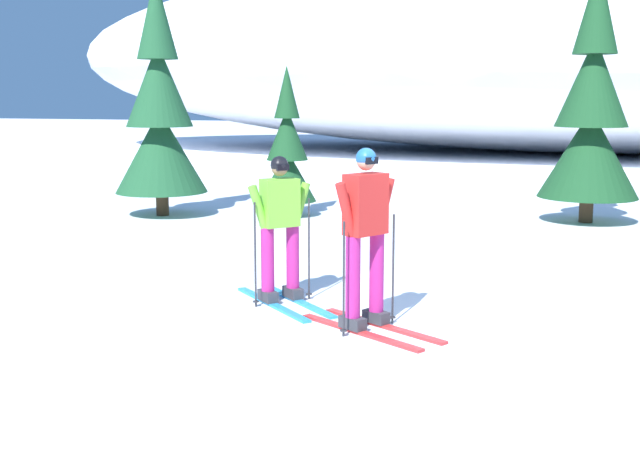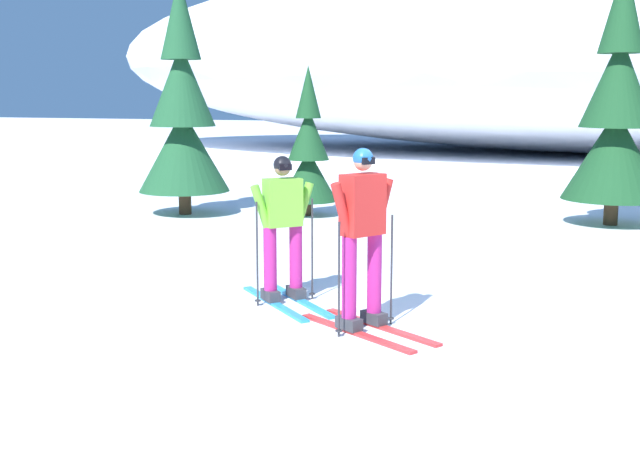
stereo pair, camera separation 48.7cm
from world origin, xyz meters
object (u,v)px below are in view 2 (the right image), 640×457
at_px(pine_tree_center_left, 308,154).
at_px(skier_lime_jacket, 283,227).
at_px(skier_red_jacket, 363,234).
at_px(pine_tree_center, 617,116).
at_px(pine_tree_far_left, 183,116).

bearing_deg(pine_tree_center_left, skier_lime_jacket, -71.71).
relative_size(skier_red_jacket, pine_tree_center, 0.39).
relative_size(skier_lime_jacket, skier_red_jacket, 0.91).
distance_m(skier_lime_jacket, skier_red_jacket, 1.41).
bearing_deg(skier_lime_jacket, pine_tree_center_left, 108.29).
distance_m(skier_lime_jacket, pine_tree_far_left, 7.32).
distance_m(pine_tree_far_left, pine_tree_center, 8.17).
distance_m(pine_tree_far_left, pine_tree_center_left, 2.59).
xyz_separation_m(skier_lime_jacket, skier_red_jacket, (1.18, -0.76, 0.11)).
bearing_deg(skier_lime_jacket, pine_tree_center, 63.72).
bearing_deg(pine_tree_far_left, pine_tree_center_left, 15.63).
bearing_deg(pine_tree_center_left, pine_tree_center, 8.32).
bearing_deg(skier_lime_jacket, skier_red_jacket, -32.68).
height_order(skier_red_jacket, pine_tree_center, pine_tree_center).
relative_size(pine_tree_far_left, pine_tree_center, 0.98).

